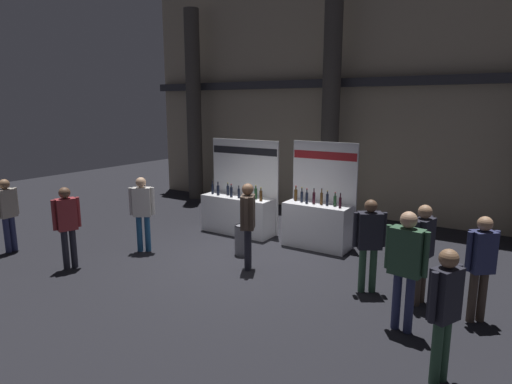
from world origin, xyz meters
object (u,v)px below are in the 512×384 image
(visitor_4, at_px, (142,208))
(visitor_7, at_px, (481,260))
(visitor_0, at_px, (7,210))
(visitor_5, at_px, (422,245))
(exhibitor_booth_1, at_px, (318,221))
(visitor_6, at_px, (248,218))
(exhibitor_booth_0, at_px, (239,210))
(visitor_2, at_px, (406,260))
(trash_bin, at_px, (243,240))
(visitor_1, at_px, (67,221))
(visitor_8, at_px, (369,237))
(visitor_3, at_px, (444,306))

(visitor_4, distance_m, visitor_7, 6.65)
(visitor_0, bearing_deg, visitor_5, -78.29)
(exhibitor_booth_1, xyz_separation_m, visitor_7, (3.51, -1.93, 0.35))
(visitor_5, distance_m, visitor_6, 3.23)
(exhibitor_booth_0, xyz_separation_m, visitor_0, (-3.45, -3.94, 0.37))
(visitor_4, bearing_deg, visitor_2, 138.89)
(exhibitor_booth_0, relative_size, trash_bin, 3.54)
(visitor_1, bearing_deg, visitor_8, -48.27)
(visitor_6, distance_m, visitor_7, 4.09)
(exhibitor_booth_1, height_order, visitor_4, exhibitor_booth_1)
(trash_bin, xyz_separation_m, visitor_5, (3.80, -0.41, 0.67))
(exhibitor_booth_1, relative_size, trash_bin, 3.60)
(exhibitor_booth_0, height_order, trash_bin, exhibitor_booth_0)
(visitor_2, bearing_deg, visitor_4, 3.59)
(exhibitor_booth_1, relative_size, visitor_4, 1.43)
(trash_bin, height_order, visitor_0, visitor_0)
(visitor_2, bearing_deg, trash_bin, -13.16)
(visitor_4, bearing_deg, exhibitor_booth_0, -149.39)
(visitor_3, bearing_deg, visitor_1, -63.31)
(exhibitor_booth_1, distance_m, visitor_2, 3.88)
(trash_bin, xyz_separation_m, visitor_1, (-2.45, -2.55, 0.64))
(visitor_8, bearing_deg, visitor_5, 147.80)
(visitor_7, bearing_deg, visitor_1, -24.24)
(exhibitor_booth_1, height_order, visitor_2, exhibitor_booth_1)
(visitor_5, height_order, visitor_7, visitor_5)
(visitor_7, relative_size, visitor_8, 0.99)
(exhibitor_booth_1, height_order, visitor_0, exhibitor_booth_1)
(trash_bin, bearing_deg, visitor_3, -28.61)
(exhibitor_booth_0, height_order, visitor_0, exhibitor_booth_0)
(exhibitor_booth_1, relative_size, visitor_7, 1.47)
(exhibitor_booth_1, distance_m, visitor_6, 2.14)
(visitor_4, bearing_deg, visitor_1, 36.05)
(visitor_5, bearing_deg, visitor_1, -58.97)
(visitor_6, bearing_deg, visitor_2, 49.60)
(exhibitor_booth_0, height_order, visitor_8, exhibitor_booth_0)
(visitor_0, relative_size, visitor_3, 1.00)
(visitor_1, distance_m, visitor_8, 5.78)
(exhibitor_booth_1, bearing_deg, visitor_3, -48.91)
(exhibitor_booth_1, height_order, visitor_5, exhibitor_booth_1)
(trash_bin, relative_size, visitor_6, 0.38)
(trash_bin, distance_m, visitor_5, 3.88)
(exhibitor_booth_1, height_order, visitor_7, exhibitor_booth_1)
(trash_bin, height_order, visitor_5, visitor_5)
(trash_bin, bearing_deg, visitor_5, -6.23)
(exhibitor_booth_1, relative_size, visitor_5, 1.44)
(exhibitor_booth_0, distance_m, visitor_5, 5.13)
(exhibitor_booth_0, xyz_separation_m, trash_bin, (1.02, -1.30, -0.25))
(exhibitor_booth_1, bearing_deg, exhibitor_booth_0, -178.39)
(exhibitor_booth_1, distance_m, visitor_8, 2.54)
(exhibitor_booth_0, distance_m, visitor_0, 5.25)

